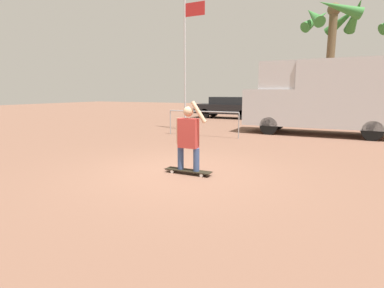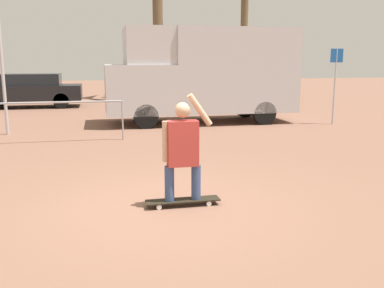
% 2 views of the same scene
% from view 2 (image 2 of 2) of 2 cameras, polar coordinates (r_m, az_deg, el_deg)
% --- Properties ---
extents(ground_plane, '(80.00, 80.00, 0.00)m').
position_cam_2_polar(ground_plane, '(6.42, -3.58, -8.26)').
color(ground_plane, brown).
extents(skateboard, '(1.10, 0.25, 0.09)m').
position_cam_2_polar(skateboard, '(6.41, -1.22, -7.56)').
color(skateboard, black).
rests_on(skateboard, ground_plane).
extents(person_skateboarder, '(0.74, 0.22, 1.58)m').
position_cam_2_polar(person_skateboarder, '(6.19, -1.26, -0.29)').
color(person_skateboarder, '#384C7A').
rests_on(person_skateboarder, skateboard).
extents(camper_van, '(6.36, 2.21, 3.17)m').
position_cam_2_polar(camper_van, '(14.74, 1.62, 9.53)').
color(camper_van, black).
rests_on(camper_van, ground_plane).
extents(parked_car_black, '(4.55, 1.85, 1.51)m').
position_cam_2_polar(parked_car_black, '(20.77, -20.77, 6.81)').
color(parked_car_black, black).
rests_on(parked_car_black, ground_plane).
extents(flagpole, '(1.08, 0.12, 6.15)m').
position_cam_2_polar(flagpole, '(13.41, -24.13, 16.45)').
color(flagpole, '#B7B7BC').
rests_on(flagpole, ground_plane).
extents(street_sign, '(0.44, 0.06, 2.48)m').
position_cam_2_polar(street_sign, '(15.01, 18.57, 8.55)').
color(street_sign, '#B7B7BC').
rests_on(street_sign, ground_plane).
extents(plaza_railing_segment, '(3.20, 0.05, 1.08)m').
position_cam_2_polar(plaza_railing_segment, '(11.63, -17.09, 4.46)').
color(plaza_railing_segment, '#99999E').
rests_on(plaza_railing_segment, ground_plane).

